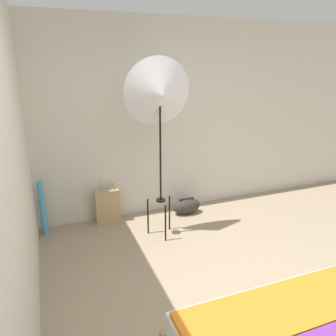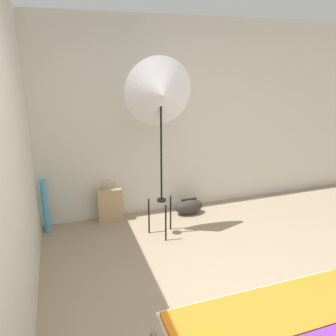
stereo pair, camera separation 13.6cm
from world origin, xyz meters
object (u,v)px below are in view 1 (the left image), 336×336
Objects in this scene: photo_umbrella at (160,95)px; tote_bag at (108,206)px; paper_roll at (43,208)px; duffel_bag at (186,206)px.

photo_umbrella is 3.44× the size of tote_bag.
tote_bag is 0.80m from paper_roll.
photo_umbrella is at bearing -141.23° from duffel_bag.
tote_bag is 0.88× the size of paper_roll.
duffel_bag is (0.53, 0.43, -1.59)m from photo_umbrella.
tote_bag is at bearing 133.78° from photo_umbrella.
tote_bag is 1.52× the size of duffel_bag.
photo_umbrella is at bearing -46.22° from tote_bag.
photo_umbrella reaches higher than paper_roll.
paper_roll is (-1.34, 0.52, -1.35)m from photo_umbrella.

